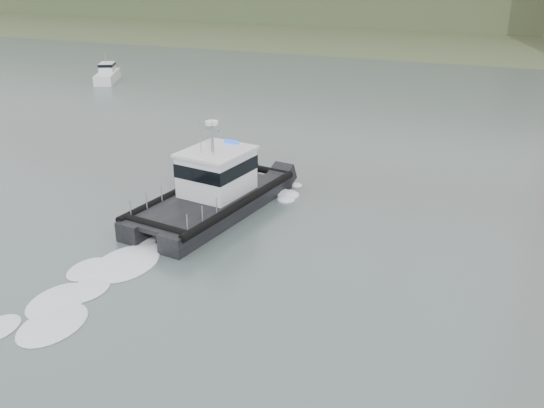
{
  "coord_description": "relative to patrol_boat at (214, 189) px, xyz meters",
  "views": [
    {
      "loc": [
        9.45,
        -20.47,
        14.89
      ],
      "look_at": [
        -1.55,
        7.43,
        2.4
      ],
      "focal_mm": 40.0,
      "sensor_mm": 36.0,
      "label": 1
    }
  ],
  "objects": [
    {
      "name": "ground",
      "position": [
        6.56,
        -10.41,
        -1.49
      ],
      "size": [
        400.0,
        400.0,
        0.0
      ],
      "primitive_type": "plane",
      "color": "#4E5D59",
      "rests_on": "ground"
    },
    {
      "name": "patrol_boat",
      "position": [
        0.0,
        0.0,
        0.0
      ],
      "size": [
        6.33,
        12.78,
        5.94
      ],
      "rotation": [
        0.0,
        0.0,
        -0.16
      ],
      "color": "black",
      "rests_on": "ground"
    },
    {
      "name": "motorboat",
      "position": [
        -30.78,
        31.95,
        -0.62
      ],
      "size": [
        4.55,
        6.65,
        3.49
      ],
      "rotation": [
        0.0,
        0.0,
        0.43
      ],
      "color": "silver",
      "rests_on": "ground"
    }
  ]
}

